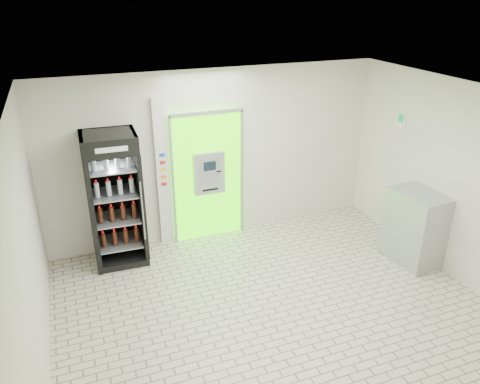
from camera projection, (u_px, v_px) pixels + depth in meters
ground at (274, 308)px, 6.69m from camera, size 6.00×6.00×0.00m
room_shell at (278, 190)px, 5.94m from camera, size 6.00×6.00×6.00m
atm_assembly at (207, 175)px, 8.21m from camera, size 1.30×0.24×2.33m
pillar at (163, 174)px, 7.93m from camera, size 0.22×0.11×2.60m
beverage_cooler at (115, 202)px, 7.48m from camera, size 0.85×0.79×2.20m
steel_cabinet at (415, 227)px, 7.63m from camera, size 0.69×0.96×1.22m
exit_sign at (401, 120)px, 8.01m from camera, size 0.02×0.22×0.26m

